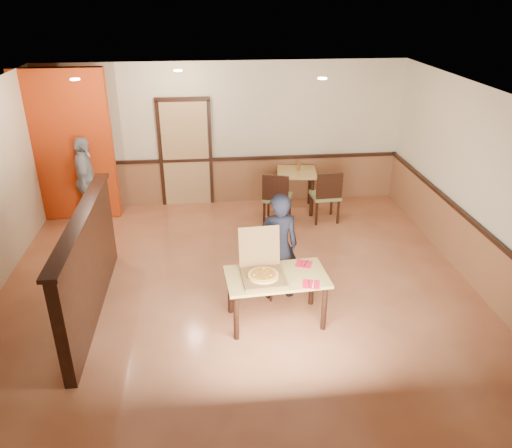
{
  "coord_description": "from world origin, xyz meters",
  "views": [
    {
      "loc": [
        -0.39,
        -6.09,
        4.04
      ],
      "look_at": [
        0.24,
        0.0,
        1.11
      ],
      "focal_mm": 35.0,
      "sensor_mm": 36.0,
      "label": 1
    }
  ],
  "objects_px": {
    "pizza_box": "(263,272)",
    "main_table": "(276,283)",
    "passerby": "(86,181)",
    "condiment": "(299,167)",
    "side_table": "(296,180)",
    "diner_chair": "(275,263)",
    "side_chair_left": "(277,196)",
    "side_chair_right": "(326,194)",
    "diner": "(278,247)"
  },
  "relations": [
    {
      "from": "diner_chair",
      "to": "side_chair_right",
      "type": "distance_m",
      "value": 2.59
    },
    {
      "from": "main_table",
      "to": "condiment",
      "type": "xyz_separation_m",
      "value": [
        0.94,
        3.65,
        0.28
      ]
    },
    {
      "from": "side_chair_left",
      "to": "pizza_box",
      "type": "relative_size",
      "value": 1.52
    },
    {
      "from": "pizza_box",
      "to": "side_chair_left",
      "type": "bearing_deg",
      "value": 75.03
    },
    {
      "from": "diner_chair",
      "to": "condiment",
      "type": "distance_m",
      "value": 3.07
    },
    {
      "from": "side_chair_left",
      "to": "condiment",
      "type": "relative_size",
      "value": 7.32
    },
    {
      "from": "side_table",
      "to": "passerby",
      "type": "height_order",
      "value": "passerby"
    },
    {
      "from": "diner_chair",
      "to": "side_table",
      "type": "relative_size",
      "value": 1.0
    },
    {
      "from": "passerby",
      "to": "pizza_box",
      "type": "xyz_separation_m",
      "value": [
        2.85,
        -3.42,
        -0.05
      ]
    },
    {
      "from": "diner",
      "to": "pizza_box",
      "type": "distance_m",
      "value": 0.66
    },
    {
      "from": "passerby",
      "to": "condiment",
      "type": "relative_size",
      "value": 11.9
    },
    {
      "from": "passerby",
      "to": "condiment",
      "type": "distance_m",
      "value": 3.98
    },
    {
      "from": "main_table",
      "to": "passerby",
      "type": "distance_m",
      "value": 4.58
    },
    {
      "from": "side_chair_right",
      "to": "passerby",
      "type": "height_order",
      "value": "passerby"
    },
    {
      "from": "main_table",
      "to": "pizza_box",
      "type": "height_order",
      "value": "pizza_box"
    },
    {
      "from": "diner",
      "to": "pizza_box",
      "type": "height_order",
      "value": "diner"
    },
    {
      "from": "condiment",
      "to": "main_table",
      "type": "bearing_deg",
      "value": -104.48
    },
    {
      "from": "condiment",
      "to": "side_chair_left",
      "type": "bearing_deg",
      "value": -128.05
    },
    {
      "from": "diner",
      "to": "passerby",
      "type": "bearing_deg",
      "value": -47.75
    },
    {
      "from": "diner",
      "to": "pizza_box",
      "type": "relative_size",
      "value": 2.38
    },
    {
      "from": "side_chair_right",
      "to": "pizza_box",
      "type": "bearing_deg",
      "value": 59.22
    },
    {
      "from": "side_chair_right",
      "to": "diner",
      "type": "height_order",
      "value": "diner"
    },
    {
      "from": "side_table",
      "to": "diner_chair",
      "type": "bearing_deg",
      "value": -105.88
    },
    {
      "from": "side_chair_right",
      "to": "diner_chair",
      "type": "bearing_deg",
      "value": 56.92
    },
    {
      "from": "side_table",
      "to": "condiment",
      "type": "relative_size",
      "value": 6.06
    },
    {
      "from": "diner_chair",
      "to": "passerby",
      "type": "bearing_deg",
      "value": 120.18
    },
    {
      "from": "diner_chair",
      "to": "passerby",
      "type": "xyz_separation_m",
      "value": [
        -3.11,
        2.69,
        0.36
      ]
    },
    {
      "from": "diner",
      "to": "pizza_box",
      "type": "bearing_deg",
      "value": 58.56
    },
    {
      "from": "pizza_box",
      "to": "main_table",
      "type": "bearing_deg",
      "value": -1.98
    },
    {
      "from": "diner",
      "to": "passerby",
      "type": "relative_size",
      "value": 0.96
    },
    {
      "from": "main_table",
      "to": "side_table",
      "type": "bearing_deg",
      "value": 71.74
    },
    {
      "from": "diner",
      "to": "diner_chair",
      "type": "bearing_deg",
      "value": -85.04
    },
    {
      "from": "diner_chair",
      "to": "side_chair_right",
      "type": "bearing_deg",
      "value": 41.5
    },
    {
      "from": "condiment",
      "to": "diner_chair",
      "type": "bearing_deg",
      "value": -106.45
    },
    {
      "from": "diner",
      "to": "condiment",
      "type": "xyz_separation_m",
      "value": [
        0.84,
        3.06,
        0.08
      ]
    },
    {
      "from": "side_chair_right",
      "to": "passerby",
      "type": "bearing_deg",
      "value": -9.24
    },
    {
      "from": "side_table",
      "to": "main_table",
      "type": "bearing_deg",
      "value": -104.0
    },
    {
      "from": "side_chair_right",
      "to": "main_table",
      "type": "bearing_deg",
      "value": 61.97
    },
    {
      "from": "main_table",
      "to": "passerby",
      "type": "xyz_separation_m",
      "value": [
        -3.03,
        3.42,
        0.23
      ]
    },
    {
      "from": "side_table",
      "to": "diner",
      "type": "relative_size",
      "value": 0.53
    },
    {
      "from": "diner_chair",
      "to": "pizza_box",
      "type": "distance_m",
      "value": 0.84
    },
    {
      "from": "diner_chair",
      "to": "condiment",
      "type": "xyz_separation_m",
      "value": [
        0.86,
        2.92,
        0.41
      ]
    },
    {
      "from": "diner_chair",
      "to": "side_chair_left",
      "type": "height_order",
      "value": "side_chair_left"
    },
    {
      "from": "passerby",
      "to": "main_table",
      "type": "bearing_deg",
      "value": -147.74
    },
    {
      "from": "side_chair_left",
      "to": "side_chair_right",
      "type": "distance_m",
      "value": 0.93
    },
    {
      "from": "main_table",
      "to": "condiment",
      "type": "distance_m",
      "value": 3.78
    },
    {
      "from": "side_chair_right",
      "to": "pizza_box",
      "type": "xyz_separation_m",
      "value": [
        -1.53,
        -2.99,
        0.21
      ]
    },
    {
      "from": "diner",
      "to": "side_chair_left",
      "type": "bearing_deg",
      "value": -103.36
    },
    {
      "from": "main_table",
      "to": "condiment",
      "type": "bearing_deg",
      "value": 71.26
    },
    {
      "from": "side_chair_left",
      "to": "diner",
      "type": "distance_m",
      "value": 2.43
    }
  ]
}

